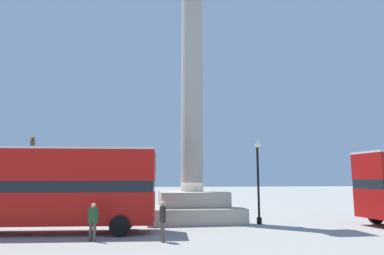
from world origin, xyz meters
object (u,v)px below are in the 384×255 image
(monument_column, at_px, (192,137))
(bus_a, at_px, (52,186))
(street_lamp, at_px, (258,173))
(pedestrian_by_plinth, at_px, (93,220))
(pedestrian_near_lamp, at_px, (163,219))
(equestrian_statue, at_px, (29,194))

(monument_column, height_order, bus_a, monument_column)
(bus_a, relative_size, street_lamp, 2.07)
(monument_column, height_order, pedestrian_by_plinth, monument_column)
(bus_a, height_order, pedestrian_near_lamp, bus_a)
(monument_column, distance_m, street_lamp, 5.19)
(equestrian_statue, distance_m, pedestrian_by_plinth, 12.68)
(bus_a, distance_m, pedestrian_near_lamp, 6.52)
(monument_column, height_order, equestrian_statue, monument_column)
(equestrian_statue, bearing_deg, pedestrian_by_plinth, -85.98)
(bus_a, relative_size, pedestrian_by_plinth, 6.42)
(bus_a, height_order, pedestrian_by_plinth, bus_a)
(street_lamp, bearing_deg, pedestrian_near_lamp, -140.35)
(pedestrian_by_plinth, bearing_deg, pedestrian_near_lamp, -151.70)
(pedestrian_near_lamp, bearing_deg, street_lamp, -59.82)
(equestrian_statue, xyz_separation_m, pedestrian_near_lamp, (9.22, -11.66, -0.66))
(monument_column, relative_size, pedestrian_near_lamp, 11.72)
(bus_a, relative_size, equestrian_statue, 1.80)
(pedestrian_near_lamp, relative_size, pedestrian_by_plinth, 1.06)
(monument_column, xyz_separation_m, pedestrian_by_plinth, (-5.49, -6.99, -4.72))
(monument_column, height_order, pedestrian_near_lamp, monument_column)
(bus_a, distance_m, pedestrian_by_plinth, 3.84)
(equestrian_statue, height_order, pedestrian_by_plinth, equestrian_statue)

